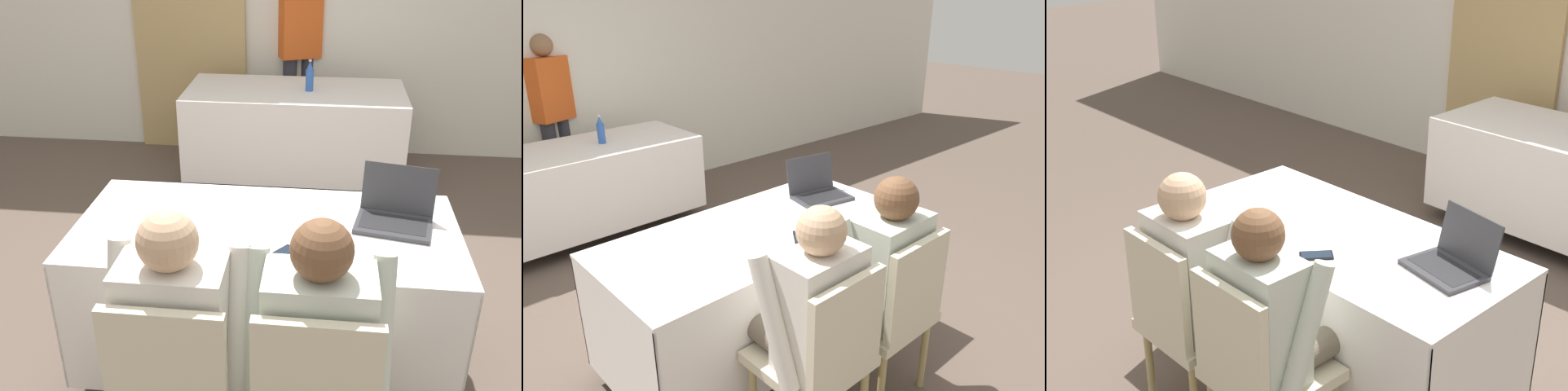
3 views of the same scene
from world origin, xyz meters
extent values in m
plane|color=brown|center=(0.00, 0.00, 0.00)|extent=(24.00, 24.00, 0.00)
cube|color=silver|center=(0.00, 2.86, 1.35)|extent=(12.00, 0.06, 2.70)
cube|color=white|center=(0.00, 0.00, 0.75)|extent=(1.67, 0.79, 0.02)
cube|color=white|center=(0.00, -0.39, 0.43)|extent=(1.67, 0.01, 0.62)
cube|color=white|center=(0.00, 0.39, 0.43)|extent=(1.67, 0.01, 0.62)
cube|color=white|center=(-0.83, 0.00, 0.43)|extent=(0.01, 0.79, 0.62)
cube|color=white|center=(0.83, 0.00, 0.43)|extent=(0.01, 0.79, 0.62)
cylinder|color=#333333|center=(0.00, 0.00, 0.06)|extent=(0.06, 0.06, 0.12)
cube|color=white|center=(0.00, 2.14, 0.75)|extent=(1.67, 0.79, 0.02)
cube|color=white|center=(0.00, 1.75, 0.43)|extent=(1.67, 0.01, 0.62)
cube|color=white|center=(0.00, 2.53, 0.43)|extent=(1.67, 0.01, 0.62)
cube|color=white|center=(0.83, 2.14, 0.43)|extent=(0.01, 0.79, 0.62)
cylinder|color=#333333|center=(0.00, 2.14, 0.06)|extent=(0.06, 0.06, 0.12)
cube|color=#333338|center=(0.55, 0.05, 0.77)|extent=(0.36, 0.28, 0.02)
cube|color=black|center=(0.55, 0.05, 0.78)|extent=(0.31, 0.21, 0.00)
cube|color=#333338|center=(0.57, 0.19, 0.89)|extent=(0.33, 0.11, 0.21)
cube|color=black|center=(0.57, 0.19, 0.89)|extent=(0.29, 0.10, 0.19)
cube|color=black|center=(0.09, -0.23, 0.76)|extent=(0.15, 0.16, 0.01)
cube|color=#192333|center=(0.09, -0.23, 0.77)|extent=(0.13, 0.14, 0.00)
cube|color=white|center=(-0.46, 0.00, 0.76)|extent=(0.25, 0.32, 0.00)
cylinder|color=#2D5BB7|center=(0.11, 2.12, 0.84)|extent=(0.06, 0.06, 0.16)
cone|color=#2D5BB7|center=(0.11, 2.12, 0.95)|extent=(0.05, 0.05, 0.06)
cylinder|color=silver|center=(0.11, 2.12, 0.99)|extent=(0.02, 0.02, 0.01)
cylinder|color=tan|center=(-0.06, -0.45, 0.20)|extent=(0.04, 0.04, 0.41)
cube|color=beige|center=(-0.24, -0.62, 0.43)|extent=(0.44, 0.44, 0.05)
cube|color=beige|center=(-0.24, -0.82, 0.68)|extent=(0.40, 0.04, 0.45)
cylinder|color=tan|center=(0.42, -0.45, 0.20)|extent=(0.04, 0.04, 0.41)
cylinder|color=tan|center=(0.06, -0.45, 0.20)|extent=(0.04, 0.04, 0.41)
cylinder|color=tan|center=(0.42, -0.80, 0.20)|extent=(0.04, 0.04, 0.41)
cylinder|color=tan|center=(0.06, -0.80, 0.20)|extent=(0.04, 0.04, 0.41)
cube|color=beige|center=(0.24, -0.62, 0.43)|extent=(0.44, 0.44, 0.05)
cube|color=beige|center=(0.24, -0.82, 0.68)|extent=(0.40, 0.04, 0.45)
cylinder|color=#665B4C|center=(-0.15, -0.49, 0.52)|extent=(0.13, 0.42, 0.13)
cylinder|color=#665B4C|center=(-0.33, -0.49, 0.52)|extent=(0.13, 0.42, 0.13)
cylinder|color=#665B4C|center=(-0.15, -0.31, 0.23)|extent=(0.10, 0.10, 0.46)
cylinder|color=#665B4C|center=(-0.33, -0.31, 0.23)|extent=(0.10, 0.10, 0.46)
cube|color=silver|center=(-0.24, -0.67, 0.72)|extent=(0.36, 0.22, 0.52)
cylinder|color=silver|center=(-0.03, -0.63, 0.73)|extent=(0.08, 0.26, 0.54)
cylinder|color=silver|center=(-0.45, -0.63, 0.73)|extent=(0.08, 0.26, 0.54)
sphere|color=tan|center=(-0.24, -0.67, 1.07)|extent=(0.20, 0.20, 0.20)
cylinder|color=#665B4C|center=(0.33, -0.49, 0.52)|extent=(0.13, 0.42, 0.13)
cylinder|color=#665B4C|center=(0.15, -0.49, 0.52)|extent=(0.13, 0.42, 0.13)
cylinder|color=#665B4C|center=(0.33, -0.31, 0.23)|extent=(0.10, 0.10, 0.46)
cylinder|color=#665B4C|center=(0.15, -0.31, 0.23)|extent=(0.10, 0.10, 0.46)
cube|color=silver|center=(0.24, -0.67, 0.72)|extent=(0.36, 0.22, 0.52)
cylinder|color=silver|center=(0.45, -0.63, 0.73)|extent=(0.08, 0.26, 0.54)
cylinder|color=silver|center=(0.03, -0.63, 0.73)|extent=(0.08, 0.26, 0.54)
sphere|color=brown|center=(0.24, -0.67, 1.07)|extent=(0.20, 0.20, 0.20)
cylinder|color=#33333D|center=(-0.09, 2.80, 0.42)|extent=(0.12, 0.12, 0.85)
cylinder|color=#33333D|center=(0.06, 2.86, 0.42)|extent=(0.12, 0.12, 0.85)
cube|color=#DB561E|center=(-0.01, 2.83, 1.12)|extent=(0.39, 0.31, 0.55)
sphere|color=#8C6647|center=(-0.01, 2.83, 1.49)|extent=(0.19, 0.19, 0.19)
camera|label=1|loc=(0.23, -2.19, 2.00)|focal=40.00mm
camera|label=2|loc=(-1.53, -1.86, 1.92)|focal=35.00mm
camera|label=3|loc=(2.07, -2.16, 2.24)|focal=50.00mm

